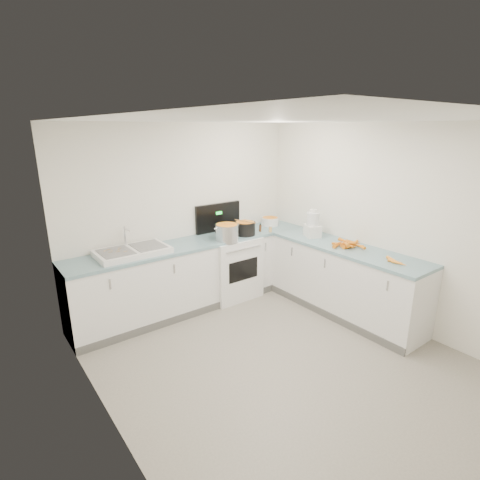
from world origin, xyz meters
TOP-DOWN VIEW (x-y plane):
  - floor at (0.00, 0.00)m, footprint 3.50×4.00m
  - ceiling at (0.00, 0.00)m, footprint 3.50×4.00m
  - wall_back at (0.00, 2.00)m, footprint 3.50×0.00m
  - wall_left at (-1.75, 0.00)m, footprint 0.00×4.00m
  - wall_right at (1.75, 0.00)m, footprint 0.00×4.00m
  - counter_back at (0.00, 1.70)m, footprint 3.50×0.62m
  - counter_right at (1.45, 0.30)m, footprint 0.62×2.20m
  - stove at (0.55, 1.69)m, footprint 0.76×0.65m
  - sink at (-0.90, 1.70)m, footprint 0.86×0.52m
  - steel_pot at (0.38, 1.51)m, footprint 0.39×0.39m
  - black_pot at (0.74, 1.56)m, footprint 0.35×0.35m
  - wooden_spoon at (0.74, 1.56)m, footprint 0.12×0.35m
  - mixing_bowl at (1.40, 1.76)m, footprint 0.30×0.30m
  - extract_bottle at (1.03, 1.57)m, footprint 0.04×0.04m
  - spice_jar at (1.13, 1.45)m, footprint 0.05×0.05m
  - food_processor at (1.45, 0.91)m, footprint 0.27×0.29m
  - carrot_pile at (1.46, 0.30)m, footprint 0.49×0.46m
  - peeled_carrots at (1.40, -0.42)m, footprint 0.12×0.29m
  - peelings at (-1.11, 1.75)m, footprint 0.24×0.21m

SIDE VIEW (x-z plane):
  - floor at x=0.00m, z-range 0.00..0.00m
  - counter_back at x=0.00m, z-range 0.00..0.94m
  - counter_right at x=1.45m, z-range 0.00..0.94m
  - stove at x=0.55m, z-range -0.21..1.15m
  - peeled_carrots at x=1.40m, z-range 0.94..0.98m
  - carrot_pile at x=1.46m, z-range 0.93..1.02m
  - sink at x=-0.90m, z-range 0.82..1.13m
  - spice_jar at x=1.13m, z-range 0.94..1.02m
  - extract_bottle at x=1.03m, z-range 0.94..1.04m
  - mixing_bowl at x=1.40m, z-range 0.94..1.07m
  - peelings at x=-1.11m, z-range 1.01..1.02m
  - black_pot at x=0.74m, z-range 0.92..1.13m
  - steel_pot at x=0.38m, z-range 0.92..1.16m
  - food_processor at x=1.45m, z-range 0.91..1.30m
  - wooden_spoon at x=0.74m, z-range 1.13..1.15m
  - wall_back at x=0.00m, z-range 0.00..2.50m
  - wall_left at x=-1.75m, z-range 0.00..2.50m
  - wall_right at x=1.75m, z-range 0.00..2.50m
  - ceiling at x=0.00m, z-range 2.50..2.50m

